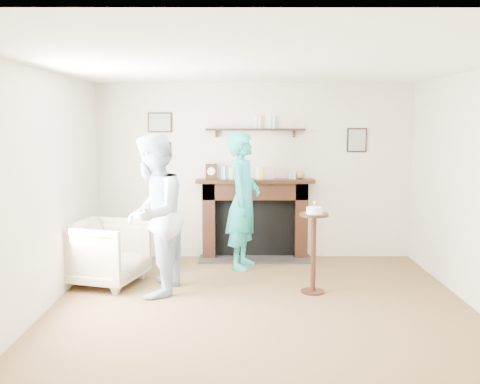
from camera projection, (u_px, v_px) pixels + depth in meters
name	position (u px, v px, depth m)	size (l,w,h in m)	color
ground	(262.00, 319.00, 5.35)	(5.00, 5.00, 0.00)	brown
room_shell	(260.00, 153.00, 5.83)	(4.54, 5.02, 2.52)	beige
armchair	(107.00, 284.00, 6.50)	(0.83, 0.86, 0.78)	tan
man	(155.00, 294.00, 6.13)	(0.89, 0.69, 1.84)	silver
woman	(243.00, 267.00, 7.24)	(0.67, 0.44, 1.83)	teal
pedestal_table	(314.00, 237.00, 6.10)	(0.33, 0.33, 1.06)	black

